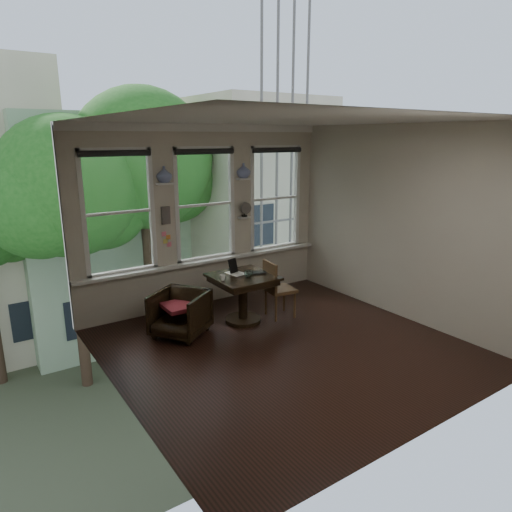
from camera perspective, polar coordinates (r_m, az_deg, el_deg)
ground at (r=6.39m, az=3.57°, el=-11.35°), size 4.50×4.50×0.00m
ceiling at (r=5.75m, az=4.07°, el=16.63°), size 4.50×4.50×0.00m
wall_back at (r=7.75m, az=-6.47°, el=4.93°), size 4.50×0.00×4.50m
wall_front at (r=4.40m, az=22.09°, el=-3.65°), size 4.50×0.00×4.50m
wall_left at (r=4.88m, az=-17.56°, el=-1.49°), size 0.00×4.50×4.50m
wall_right at (r=7.46m, az=17.63°, el=3.95°), size 0.00×4.50×4.50m
window_left at (r=7.17m, az=-16.86°, el=5.23°), size 1.10×0.12×1.90m
window_center at (r=7.72m, az=-6.52°, el=6.40°), size 1.10×0.12×1.90m
window_right at (r=8.48m, az=2.25°, el=7.22°), size 1.10×0.12×1.90m
shelf_left at (r=7.28m, az=-11.35°, el=8.88°), size 0.26×0.16×0.03m
shelf_right at (r=7.95m, az=-1.57°, el=9.62°), size 0.26×0.16×0.03m
intercom at (r=7.37m, az=-11.25°, el=5.02°), size 0.14×0.06×0.28m
sticky_notes at (r=7.44m, az=-11.13°, el=2.37°), size 0.16×0.01×0.24m
desk_fan at (r=8.00m, az=-1.46°, el=5.55°), size 0.20×0.20×0.24m
vase_left at (r=7.26m, az=-11.41°, el=9.97°), size 0.24×0.24×0.25m
vase_right at (r=7.94m, az=-1.58°, el=10.63°), size 0.24×0.24×0.25m
table at (r=7.08m, az=-1.64°, el=-5.36°), size 0.90×0.90×0.75m
armchair_left at (r=6.71m, az=-9.46°, el=-7.12°), size 1.01×1.00×0.67m
cushion_red at (r=6.66m, az=-9.50°, el=-6.19°), size 0.45×0.45×0.06m
side_chair_right at (r=7.27m, az=3.05°, el=-4.13°), size 0.47×0.47×0.92m
laptop at (r=7.00m, az=0.01°, el=-2.24°), size 0.38×0.33×0.03m
mug at (r=6.74m, az=-4.19°, el=-2.70°), size 0.11×0.11×0.08m
drinking_glass at (r=6.85m, az=-0.95°, el=-2.28°), size 0.15×0.15×0.10m
tablet at (r=7.09m, az=-2.90°, el=-1.23°), size 0.17×0.12×0.22m
papers at (r=7.07m, az=-2.56°, el=-2.17°), size 0.26×0.33×0.00m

